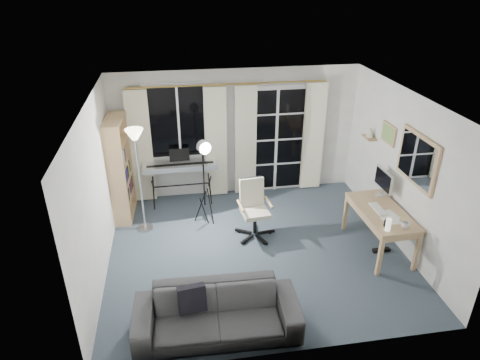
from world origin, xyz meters
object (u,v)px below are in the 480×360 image
object	(u,v)px
mug	(406,224)
bookshelf	(119,172)
keyboard_piano	(180,167)
sofa	(216,307)
torchiere_lamp	(136,150)
office_chair	(253,203)
desk	(381,215)
monitor	(383,181)
studio_light	(204,157)

from	to	relation	value
mug	bookshelf	bearing A→B (deg)	152.34
keyboard_piano	mug	size ratio (longest dim) A/B	11.89
keyboard_piano	sofa	world-z (taller)	keyboard_piano
torchiere_lamp	office_chair	world-z (taller)	torchiere_lamp
office_chair	sofa	size ratio (longest dim) A/B	0.48
office_chair	desk	bearing A→B (deg)	-27.73
monitor	sofa	world-z (taller)	monitor
torchiere_lamp	sofa	xyz separation A→B (m)	(0.95, -2.44, -1.05)
studio_light	monitor	world-z (taller)	studio_light
bookshelf	office_chair	world-z (taller)	bookshelf
torchiere_lamp	keyboard_piano	size ratio (longest dim) A/B	1.33
keyboard_piano	studio_light	world-z (taller)	studio_light
studio_light	desk	distance (m)	2.89
bookshelf	monitor	bearing A→B (deg)	-13.27
monitor	bookshelf	bearing A→B (deg)	162.51
torchiere_lamp	office_chair	xyz separation A→B (m)	(1.78, -0.40, -0.87)
keyboard_piano	mug	bearing A→B (deg)	-39.53
monitor	torchiere_lamp	bearing A→B (deg)	168.21
monitor	sofa	distance (m)	3.41
desk	bookshelf	bearing A→B (deg)	156.06
office_chair	sofa	distance (m)	2.21
monitor	mug	distance (m)	0.98
mug	sofa	distance (m)	2.90
monitor	sofa	xyz separation A→B (m)	(-2.87, -1.75, -0.56)
desk	monitor	size ratio (longest dim) A/B	2.62
studio_light	office_chair	xyz separation A→B (m)	(0.74, -0.38, -0.69)
torchiere_lamp	mug	world-z (taller)	torchiere_lamp
keyboard_piano	office_chair	world-z (taller)	keyboard_piano
office_chair	desk	xyz separation A→B (m)	(1.84, -0.74, 0.04)
studio_light	monitor	distance (m)	2.87
studio_light	keyboard_piano	bearing A→B (deg)	94.99
keyboard_piano	bookshelf	bearing A→B (deg)	-165.21
bookshelf	monitor	size ratio (longest dim) A/B	3.61
bookshelf	sofa	size ratio (longest dim) A/B	0.90
bookshelf	sofa	world-z (taller)	bookshelf
keyboard_piano	monitor	xyz separation A→B (m)	(3.15, -1.49, 0.21)
sofa	studio_light	bearing A→B (deg)	89.79
desk	mug	xyz separation A→B (m)	(0.10, -0.50, 0.14)
keyboard_piano	mug	distance (m)	3.91
mug	monitor	bearing A→B (deg)	84.18
torchiere_lamp	monitor	distance (m)	3.91
bookshelf	torchiere_lamp	world-z (taller)	bookshelf
desk	torchiere_lamp	bearing A→B (deg)	160.97
office_chair	desk	size ratio (longest dim) A/B	0.74
torchiere_lamp	bookshelf	bearing A→B (deg)	127.11
bookshelf	desk	size ratio (longest dim) A/B	1.38
office_chair	desk	distance (m)	1.98
keyboard_piano	sofa	bearing A→B (deg)	-85.82
desk	sofa	bearing A→B (deg)	-155.53
desk	keyboard_piano	bearing A→B (deg)	145.13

